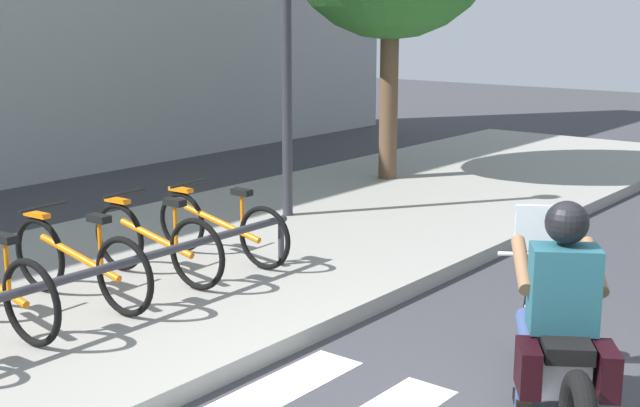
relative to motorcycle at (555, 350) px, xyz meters
The scene contains 8 objects.
sidewalk 4.24m from the motorcycle, 98.95° to the left, with size 24.00×4.40×0.15m, color gray.
motorcycle is the anchor object (origin of this frame).
rider 0.38m from the motorcycle, 149.95° to the right, with size 0.77×0.73×1.45m.
bicycle_3 3.90m from the motorcycle, 101.26° to the left, with size 0.48×1.74×0.79m.
bicycle_4 3.82m from the motorcycle, 89.04° to the left, with size 0.48×1.65×0.78m.
bicycle_5 3.93m from the motorcycle, 76.91° to the left, with size 0.48×1.70×0.74m.
bike_rack 3.48m from the motorcycle, 109.75° to the left, with size 4.73×0.07×0.49m.
street_lamp 5.67m from the motorcycle, 58.91° to the left, with size 0.28×0.28×3.86m.
Camera 1 is at (-4.23, -2.05, 2.53)m, focal length 48.38 mm.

